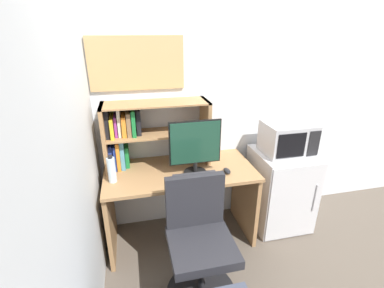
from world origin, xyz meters
TOP-DOWN VIEW (x-y plane):
  - wall_back at (0.40, 0.02)m, footprint 6.40×0.04m
  - wall_left at (-1.62, -1.60)m, footprint 0.04×4.40m
  - desk at (-0.89, -0.32)m, footprint 1.31×0.65m
  - hutch_bookshelf at (-1.22, -0.14)m, footprint 0.92×0.30m
  - monitor at (-0.78, -0.41)m, footprint 0.44×0.19m
  - keyboard at (-0.79, -0.49)m, footprint 0.37×0.13m
  - computer_mouse at (-0.51, -0.46)m, footprint 0.06×0.10m
  - water_bottle at (-1.46, -0.40)m, footprint 0.07×0.07m
  - mini_fridge at (0.13, -0.32)m, footprint 0.55×0.55m
  - microwave at (0.13, -0.31)m, footprint 0.44×0.35m
  - desk_chair at (-0.87, -0.93)m, footprint 0.53×0.53m
  - wall_corkboard at (-1.19, -0.01)m, footprint 0.79×0.02m

SIDE VIEW (x-z plane):
  - mini_fridge at x=0.13m, z-range 0.00..0.80m
  - desk_chair at x=-0.87m, z-range -0.06..0.87m
  - desk at x=-0.89m, z-range 0.15..0.90m
  - keyboard at x=-0.79m, z-range 0.75..0.77m
  - computer_mouse at x=-0.51m, z-range 0.75..0.78m
  - water_bottle at x=-1.46m, z-range 0.74..0.97m
  - microwave at x=0.13m, z-range 0.80..1.10m
  - monitor at x=-0.78m, z-range 0.76..1.24m
  - hutch_bookshelf at x=-1.22m, z-range 0.78..1.35m
  - wall_back at x=0.40m, z-range 0.00..2.60m
  - wall_left at x=-1.62m, z-range 0.00..2.60m
  - wall_corkboard at x=-1.19m, z-range 1.40..1.85m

